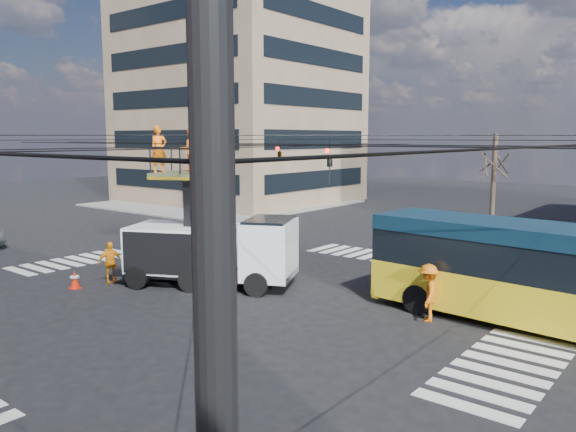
# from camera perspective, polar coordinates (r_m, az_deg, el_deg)

# --- Properties ---
(ground) EXTENTS (120.00, 120.00, 0.00)m
(ground) POSITION_cam_1_polar(r_m,az_deg,el_deg) (20.78, -6.44, -8.34)
(ground) COLOR black
(ground) RESTS_ON ground
(sidewalk_nw) EXTENTS (18.00, 18.00, 0.12)m
(sidewalk_nw) POSITION_cam_1_polar(r_m,az_deg,el_deg) (49.98, -6.49, 1.32)
(sidewalk_nw) COLOR slate
(sidewalk_nw) RESTS_ON ground
(crosswalks) EXTENTS (22.40, 22.40, 0.02)m
(crosswalks) POSITION_cam_1_polar(r_m,az_deg,el_deg) (20.78, -6.44, -8.32)
(crosswalks) COLOR silver
(crosswalks) RESTS_ON ground
(building_tower) EXTENTS (18.06, 16.06, 30.00)m
(building_tower) POSITION_cam_1_polar(r_m,az_deg,el_deg) (53.25, -5.16, 17.89)
(building_tower) COLOR #7F6951
(building_tower) RESTS_ON ground
(overhead_network) EXTENTS (24.24, 24.24, 8.00)m
(overhead_network) POSITION_cam_1_polar(r_m,az_deg,el_deg) (20.34, -5.97, 3.61)
(overhead_network) COLOR #2D2D30
(overhead_network) RESTS_ON ground
(tree_a) EXTENTS (2.00, 2.00, 6.00)m
(tree_a) POSITION_cam_1_polar(r_m,az_deg,el_deg) (29.06, 20.24, 5.14)
(tree_a) COLOR #382B21
(tree_a) RESTS_ON ground
(utility_truck) EXTENTS (7.31, 5.10, 6.28)m
(utility_truck) POSITION_cam_1_polar(r_m,az_deg,el_deg) (22.30, -7.89, -1.84)
(utility_truck) COLOR black
(utility_truck) RESTS_ON ground
(city_bus) EXTENTS (12.07, 3.46, 3.20)m
(city_bus) POSITION_cam_1_polar(r_m,az_deg,el_deg) (18.52, 26.26, -5.65)
(city_bus) COLOR yellow
(city_bus) RESTS_ON ground
(traffic_cone) EXTENTS (0.36, 0.36, 0.72)m
(traffic_cone) POSITION_cam_1_polar(r_m,az_deg,el_deg) (23.42, -20.85, -6.04)
(traffic_cone) COLOR red
(traffic_cone) RESTS_ON ground
(worker_ground) EXTENTS (0.68, 1.07, 1.70)m
(worker_ground) POSITION_cam_1_polar(r_m,az_deg,el_deg) (23.68, -17.64, -4.52)
(worker_ground) COLOR orange
(worker_ground) RESTS_ON ground
(flagger) EXTENTS (1.10, 1.37, 1.85)m
(flagger) POSITION_cam_1_polar(r_m,az_deg,el_deg) (18.55, 14.06, -7.57)
(flagger) COLOR #CE5F0D
(flagger) RESTS_ON ground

